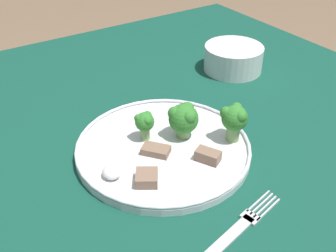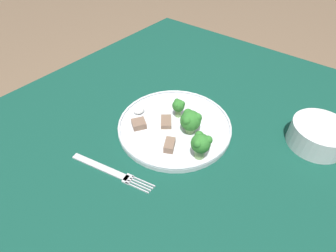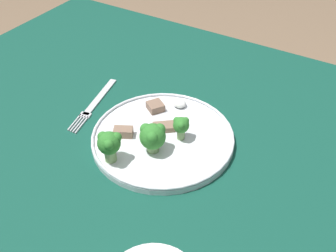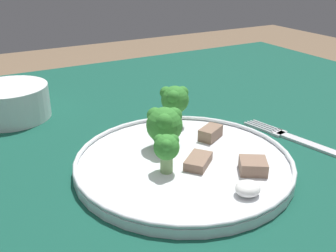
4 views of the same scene
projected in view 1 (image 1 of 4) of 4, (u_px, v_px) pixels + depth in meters
table at (199, 191)px, 0.70m from camera, size 1.23×1.07×0.71m
dinner_plate at (163, 147)px, 0.65m from camera, size 0.29×0.29×0.02m
fork at (230, 237)px, 0.51m from camera, size 0.06×0.20×0.00m
cream_bowl at (233, 59)px, 0.89m from camera, size 0.13×0.13×0.06m
broccoli_floret_near_rim_left at (234, 119)px, 0.64m from camera, size 0.04×0.04×0.06m
broccoli_floret_center_left at (184, 118)px, 0.65m from camera, size 0.05×0.05×0.06m
broccoli_floret_back_left at (145, 122)px, 0.65m from camera, size 0.03×0.03×0.05m
meat_slice_front_slice at (208, 156)px, 0.61m from camera, size 0.04×0.04×0.02m
meat_slice_middle_slice at (156, 150)px, 0.63m from camera, size 0.05×0.05×0.01m
meat_slice_rear_slice at (147, 178)px, 0.57m from camera, size 0.05×0.05×0.02m
sauce_dollop at (112, 172)px, 0.58m from camera, size 0.03×0.03×0.02m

